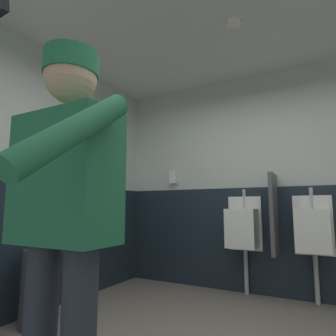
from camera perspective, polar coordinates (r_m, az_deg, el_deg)
name	(u,v)px	position (r m, az deg, el deg)	size (l,w,h in m)	color
wall_back	(267,180)	(3.80, 18.87, -2.19)	(4.45, 0.12, 2.72)	silver
wall_left	(21,172)	(3.19, -27.00, -0.77)	(0.12, 4.37, 2.72)	silver
wainscot_band_back	(269,240)	(3.73, 19.17, -13.29)	(3.85, 0.03, 1.26)	#19232D
wainscot_band_left	(20,249)	(3.13, -27.04, -14.04)	(0.03, 3.77, 1.26)	#19232D
downlight_far	(234,23)	(3.04, 12.83, 26.12)	(0.14, 0.14, 0.03)	white
urinal_left	(243,228)	(3.63, 14.50, -11.30)	(0.40, 0.34, 1.24)	white
urinal_middle	(313,230)	(3.52, 26.63, -10.86)	(0.40, 0.34, 1.24)	white
privacy_divider_panel	(274,213)	(3.48, 20.17, -8.39)	(0.04, 0.40, 0.90)	#4C4C51
person	(63,204)	(1.33, -19.91, -6.68)	(0.68, 0.60, 1.72)	#2D3342
trash_bin	(39,287)	(2.96, -24.02, -20.64)	(0.30, 0.30, 0.65)	#38383D
soap_dispenser	(173,177)	(4.11, 1.05, -1.84)	(0.10, 0.07, 0.18)	silver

